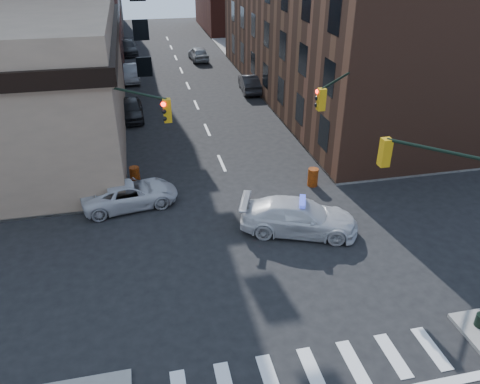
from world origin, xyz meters
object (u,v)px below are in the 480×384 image
parked_car_wnear (131,109)px  pickup (130,194)px  police_car (299,217)px  pedestrian_b (38,195)px  barrel_road (313,177)px  barricade_nw_a (88,197)px  parked_car_enear (250,83)px  pedestrian_a (113,181)px  barrel_bank (135,175)px  parked_car_wfar (129,73)px

parked_car_wnear → pickup: bearing=-91.8°
police_car → pedestrian_b: 13.72m
barrel_road → barricade_nw_a: barricade_nw_a is taller
police_car → parked_car_enear: (3.22, 23.45, -0.03)m
barricade_nw_a → parked_car_enear: bearing=40.8°
parked_car_enear → pedestrian_a: size_ratio=3.11×
parked_car_enear → barricade_nw_a: 23.11m
police_car → barrel_road: (2.38, 4.43, -0.30)m
pedestrian_a → pedestrian_b: pedestrian_b is taller
pedestrian_a → barricade_nw_a: (-1.37, -0.89, -0.32)m
parked_car_enear → barrel_bank: size_ratio=4.73×
police_car → barrel_bank: size_ratio=5.56×
barricade_nw_a → police_car: bearing=-37.9°
parked_car_enear → parked_car_wfar: bearing=-24.4°
police_car → barrel_road: size_ratio=5.36×
parked_car_wnear → pedestrian_a: 12.73m
parked_car_wnear → barricade_nw_a: (-2.54, -13.57, -0.17)m
barrel_road → barrel_bank: (-10.16, 2.55, -0.02)m
barricade_nw_a → pedestrian_b: bearing=162.1°
pedestrian_a → barrel_road: size_ratio=1.47×
pedestrian_a → parked_car_wnear: bearing=110.4°
parked_car_wnear → pedestrian_b: 14.28m
parked_car_enear → pedestrian_a: pedestrian_a is taller
parked_car_enear → barricade_nw_a: (-13.54, -18.72, -0.19)m
pickup → parked_car_wnear: size_ratio=1.11×
parked_car_wfar → barrel_bank: parked_car_wfar is taller
police_car → barrel_bank: (-7.78, 6.99, -0.32)m
parked_car_wnear → barrel_bank: bearing=-90.6°
police_car → barrel_bank: 10.46m
police_car → pedestrian_a: bearing=78.2°
pickup → barricade_nw_a: bearing=71.7°
pickup → parked_car_wfar: 25.14m
pickup → barrel_bank: 2.65m
parked_car_enear → barrel_road: (-0.84, -19.02, -0.27)m
pedestrian_b → barrel_road: pedestrian_b is taller
police_car → parked_car_wnear: size_ratio=1.25×
police_car → parked_car_enear: size_ratio=1.17×
barrel_bank → barricade_nw_a: size_ratio=0.83×
pedestrian_a → pedestrian_b: size_ratio=0.99×
pickup → pedestrian_a: size_ratio=3.25×
police_car → barricade_nw_a: bearing=85.7°
pedestrian_b → barrel_road: size_ratio=1.48×
pickup → police_car: bearing=-127.4°
barrel_road → barrel_bank: size_ratio=1.04×
police_car → parked_car_wnear: (-7.78, 18.30, -0.05)m
parked_car_wfar → pedestrian_b: (-5.03, -24.57, 0.15)m
police_car → pedestrian_a: 10.56m
barrel_bank → barricade_nw_a: 3.40m
barrel_bank → pedestrian_a: bearing=-130.4°
parked_car_wnear → parked_car_enear: bearing=24.6°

